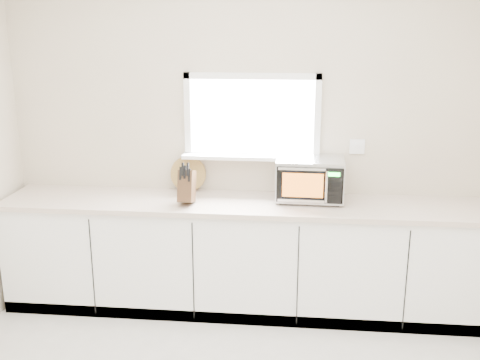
# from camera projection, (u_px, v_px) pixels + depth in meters

# --- Properties ---
(back_wall) EXTENTS (4.00, 0.17, 2.70)m
(back_wall) POSITION_uv_depth(u_px,v_px,m) (252.00, 139.00, 4.59)
(back_wall) COLOR beige
(back_wall) RESTS_ON ground
(cabinets) EXTENTS (3.92, 0.60, 0.88)m
(cabinets) POSITION_uv_depth(u_px,v_px,m) (248.00, 258.00, 4.55)
(cabinets) COLOR white
(cabinets) RESTS_ON ground
(countertop) EXTENTS (3.92, 0.64, 0.04)m
(countertop) POSITION_uv_depth(u_px,v_px,m) (249.00, 204.00, 4.42)
(countertop) COLOR beige
(countertop) RESTS_ON cabinets
(microwave) EXTENTS (0.53, 0.45, 0.34)m
(microwave) POSITION_uv_depth(u_px,v_px,m) (310.00, 178.00, 4.43)
(microwave) COLOR black
(microwave) RESTS_ON countertop
(knife_block) EXTENTS (0.11, 0.24, 0.34)m
(knife_block) POSITION_uv_depth(u_px,v_px,m) (187.00, 186.00, 4.33)
(knife_block) COLOR #472D19
(knife_block) RESTS_ON countertop
(cutting_board) EXTENTS (0.30, 0.07, 0.30)m
(cutting_board) POSITION_uv_depth(u_px,v_px,m) (188.00, 174.00, 4.67)
(cutting_board) COLOR olive
(cutting_board) RESTS_ON countertop
(coffee_grinder) EXTENTS (0.13, 0.13, 0.21)m
(coffee_grinder) POSITION_uv_depth(u_px,v_px,m) (332.00, 186.00, 4.47)
(coffee_grinder) COLOR #ADB0B5
(coffee_grinder) RESTS_ON countertop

